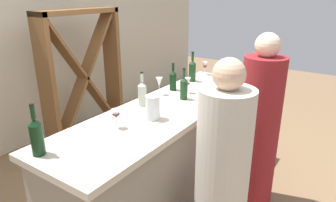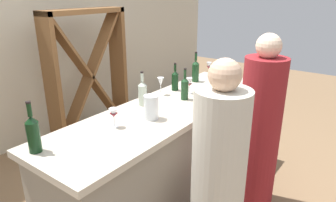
# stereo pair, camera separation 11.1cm
# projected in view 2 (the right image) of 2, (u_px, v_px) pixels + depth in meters

# --- Properties ---
(ground_plane) EXTENTS (12.00, 12.00, 0.00)m
(ground_plane) POSITION_uv_depth(u_px,v_px,m) (168.00, 196.00, 3.02)
(ground_plane) COLOR #846647
(back_wall) EXTENTS (8.00, 0.10, 2.80)m
(back_wall) POSITION_uv_depth(u_px,v_px,m) (26.00, 35.00, 3.78)
(back_wall) COLOR beige
(back_wall) RESTS_ON ground
(bar_counter) EXTENTS (2.50, 0.72, 0.96)m
(bar_counter) POSITION_uv_depth(u_px,v_px,m) (168.00, 154.00, 2.86)
(bar_counter) COLOR gray
(bar_counter) RESTS_ON ground
(wine_rack) EXTENTS (1.14, 0.28, 1.71)m
(wine_rack) POSITION_uv_depth(u_px,v_px,m) (89.00, 76.00, 4.01)
(wine_rack) COLOR brown
(wine_rack) RESTS_ON ground
(wine_bottle_leftmost_dark_green) EXTENTS (0.08, 0.08, 0.34)m
(wine_bottle_leftmost_dark_green) POSITION_uv_depth(u_px,v_px,m) (33.00, 133.00, 1.90)
(wine_bottle_leftmost_dark_green) COLOR black
(wine_bottle_leftmost_dark_green) RESTS_ON bar_counter
(wine_bottle_second_left_clear_pale) EXTENTS (0.08, 0.08, 0.31)m
(wine_bottle_second_left_clear_pale) POSITION_uv_depth(u_px,v_px,m) (143.00, 93.00, 2.69)
(wine_bottle_second_left_clear_pale) COLOR #B7C6B2
(wine_bottle_second_left_clear_pale) RESTS_ON bar_counter
(wine_bottle_center_olive_green) EXTENTS (0.07, 0.07, 0.30)m
(wine_bottle_center_olive_green) POSITION_uv_depth(u_px,v_px,m) (185.00, 88.00, 2.83)
(wine_bottle_center_olive_green) COLOR #193D1E
(wine_bottle_center_olive_green) RESTS_ON bar_counter
(wine_bottle_second_right_dark_green) EXTENTS (0.07, 0.07, 0.28)m
(wine_bottle_second_right_dark_green) POSITION_uv_depth(u_px,v_px,m) (175.00, 80.00, 3.10)
(wine_bottle_second_right_dark_green) COLOR black
(wine_bottle_second_right_dark_green) RESTS_ON bar_counter
(wine_bottle_rightmost_dark_green) EXTENTS (0.08, 0.08, 0.32)m
(wine_bottle_rightmost_dark_green) POSITION_uv_depth(u_px,v_px,m) (224.00, 79.00, 3.08)
(wine_bottle_rightmost_dark_green) COLOR black
(wine_bottle_rightmost_dark_green) RESTS_ON bar_counter
(wine_bottle_far_right_olive_green) EXTENTS (0.08, 0.08, 0.33)m
(wine_bottle_far_right_olive_green) POSITION_uv_depth(u_px,v_px,m) (196.00, 70.00, 3.39)
(wine_bottle_far_right_olive_green) COLOR #193D1E
(wine_bottle_far_right_olive_green) RESTS_ON bar_counter
(wine_glass_near_left) EXTENTS (0.08, 0.08, 0.15)m
(wine_glass_near_left) POSITION_uv_depth(u_px,v_px,m) (218.00, 85.00, 2.95)
(wine_glass_near_left) COLOR white
(wine_glass_near_left) RESTS_ON bar_counter
(wine_glass_near_center) EXTENTS (0.06, 0.06, 0.16)m
(wine_glass_near_center) POSITION_uv_depth(u_px,v_px,m) (189.00, 83.00, 3.00)
(wine_glass_near_center) COLOR white
(wine_glass_near_center) RESTS_ON bar_counter
(wine_glass_near_right) EXTENTS (0.07, 0.07, 0.15)m
(wine_glass_near_right) POSITION_uv_depth(u_px,v_px,m) (114.00, 114.00, 2.25)
(wine_glass_near_right) COLOR white
(wine_glass_near_right) RESTS_ON bar_counter
(wine_glass_far_left) EXTENTS (0.06, 0.06, 0.16)m
(wine_glass_far_left) POSITION_uv_depth(u_px,v_px,m) (209.00, 66.00, 3.65)
(wine_glass_far_left) COLOR white
(wine_glass_far_left) RESTS_ON bar_counter
(wine_glass_far_center) EXTENTS (0.06, 0.06, 0.17)m
(wine_glass_far_center) POSITION_uv_depth(u_px,v_px,m) (161.00, 83.00, 2.96)
(wine_glass_far_center) COLOR white
(wine_glass_far_center) RESTS_ON bar_counter
(water_pitcher) EXTENTS (0.12, 0.12, 0.19)m
(water_pitcher) POSITION_uv_depth(u_px,v_px,m) (151.00, 107.00, 2.41)
(water_pitcher) COLOR silver
(water_pitcher) RESTS_ON bar_counter
(person_left_guest) EXTENTS (0.38, 0.38, 1.61)m
(person_left_guest) POSITION_uv_depth(u_px,v_px,m) (259.00, 132.00, 2.70)
(person_left_guest) COLOR maroon
(person_left_guest) RESTS_ON ground
(person_center_guest) EXTENTS (0.47, 0.47, 1.53)m
(person_center_guest) POSITION_uv_depth(u_px,v_px,m) (218.00, 174.00, 2.15)
(person_center_guest) COLOR beige
(person_center_guest) RESTS_ON ground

